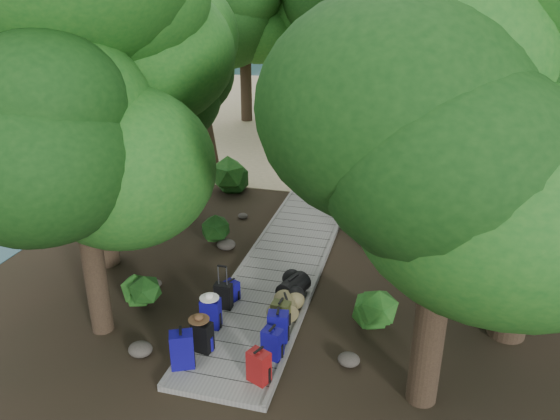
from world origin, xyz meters
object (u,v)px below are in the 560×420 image
(backpack_right_a, at_px, (259,365))
(sun_lounger, at_px, (420,155))
(backpack_left_b, at_px, (202,335))
(backpack_right_b, at_px, (272,342))
(backpack_left_a, at_px, (182,348))
(lone_suitcase_on_sand, at_px, (346,157))
(duffel_right_black, at_px, (293,287))
(backpack_right_d, at_px, (281,312))
(kayak, at_px, (279,138))
(backpack_left_c, at_px, (211,312))
(suitcase_on_boardwalk, at_px, (223,296))
(duffel_right_khaki, at_px, (286,306))
(backpack_right_c, at_px, (278,325))
(backpack_left_d, at_px, (232,289))

(backpack_right_a, bearing_deg, sun_lounger, 103.34)
(backpack_left_b, relative_size, backpack_right_b, 1.02)
(backpack_left_a, bearing_deg, backpack_right_a, -25.92)
(lone_suitcase_on_sand, bearing_deg, duffel_right_black, -77.47)
(backpack_right_d, xyz_separation_m, duffel_right_black, (0.00, 1.09, -0.05))
(backpack_right_d, relative_size, kayak, 0.16)
(backpack_left_c, height_order, backpack_right_a, backpack_left_c)
(sun_lounger, bearing_deg, lone_suitcase_on_sand, -157.47)
(backpack_right_d, height_order, lone_suitcase_on_sand, backpack_right_d)
(lone_suitcase_on_sand, distance_m, kayak, 4.15)
(duffel_right_black, height_order, suitcase_on_boardwalk, suitcase_on_boardwalk)
(duffel_right_khaki, relative_size, sun_lounger, 0.35)
(backpack_right_c, relative_size, kayak, 0.19)
(backpack_left_c, xyz_separation_m, duffel_right_khaki, (1.37, 0.81, -0.15))
(backpack_left_d, bearing_deg, backpack_right_d, -3.45)
(backpack_right_b, relative_size, backpack_right_d, 1.18)
(sun_lounger, bearing_deg, suitcase_on_boardwalk, -108.42)
(backpack_right_b, distance_m, suitcase_on_boardwalk, 1.99)
(duffel_right_black, relative_size, kayak, 0.21)
(backpack_right_d, bearing_deg, backpack_left_a, -124.68)
(backpack_left_a, distance_m, backpack_right_b, 1.67)
(backpack_right_c, xyz_separation_m, suitcase_on_boardwalk, (-1.44, 0.80, -0.05))
(backpack_left_a, bearing_deg, kayak, 73.23)
(backpack_right_a, xyz_separation_m, suitcase_on_boardwalk, (-1.42, 2.03, -0.05))
(backpack_left_c, distance_m, backpack_right_c, 1.44)
(backpack_left_c, height_order, backpack_left_d, backpack_left_c)
(backpack_right_d, height_order, kayak, backpack_right_d)
(backpack_left_a, height_order, backpack_left_b, backpack_left_a)
(duffel_right_khaki, bearing_deg, backpack_right_a, -113.72)
(backpack_left_a, xyz_separation_m, backpack_left_b, (0.18, 0.53, -0.06))
(backpack_left_a, distance_m, backpack_right_c, 1.92)
(backpack_right_c, distance_m, suitcase_on_boardwalk, 1.65)
(backpack_left_d, relative_size, lone_suitcase_on_sand, 0.73)
(duffel_right_khaki, bearing_deg, backpack_right_c, -110.73)
(sun_lounger, bearing_deg, backpack_right_c, -101.16)
(lone_suitcase_on_sand, bearing_deg, duffel_right_khaki, -77.50)
(duffel_right_khaki, bearing_deg, backpack_left_d, 142.10)
(backpack_left_b, bearing_deg, backpack_left_a, -99.92)
(backpack_right_b, height_order, kayak, backpack_right_b)
(duffel_right_khaki, xyz_separation_m, duffel_right_black, (-0.02, 0.75, 0.02))
(kayak, bearing_deg, duffel_right_black, -93.26)
(duffel_right_black, xyz_separation_m, suitcase_on_boardwalk, (-1.35, -0.83, 0.05))
(backpack_right_d, xyz_separation_m, lone_suitcase_on_sand, (-0.30, 10.84, -0.05))
(backpack_right_a, xyz_separation_m, kayak, (-3.69, 15.09, -0.26))
(duffel_right_black, relative_size, sun_lounger, 0.41)
(backpack_left_b, height_order, backpack_right_d, backpack_left_b)
(backpack_left_d, xyz_separation_m, lone_suitcase_on_sand, (1.01, 10.20, -0.01))
(backpack_right_b, bearing_deg, duffel_right_black, 104.67)
(backpack_right_a, distance_m, suitcase_on_boardwalk, 2.48)
(backpack_left_c, xyz_separation_m, sun_lounger, (3.80, 12.47, -0.16))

